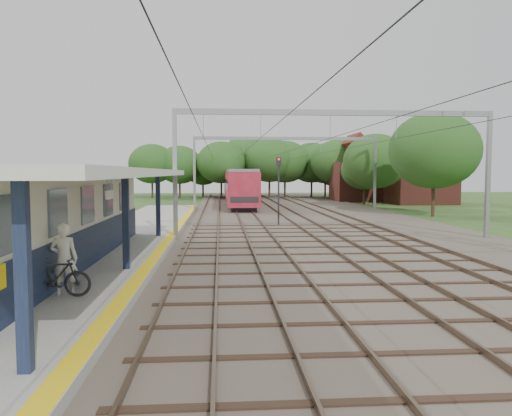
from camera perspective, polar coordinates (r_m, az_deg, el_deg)
name	(u,v)px	position (r m, az deg, el deg)	size (l,w,h in m)	color
ground	(334,329)	(12.22, 8.88, -13.45)	(160.00, 160.00, 0.00)	#2D4C1E
ballast_bed	(299,216)	(42.04, 4.99, -0.90)	(18.00, 90.00, 0.10)	#473D33
platform	(124,242)	(26.04, -14.85, -3.79)	(5.00, 52.00, 0.35)	gray
yellow_stripe	(169,238)	(25.69, -9.91, -3.41)	(0.45, 52.00, 0.01)	yellow
station_building	(47,218)	(19.44, -22.78, -1.05)	(3.41, 18.00, 3.40)	beige
canopy	(69,173)	(18.08, -20.60, 3.73)	(6.40, 20.00, 3.44)	#111B37
rail_tracks	(270,215)	(41.70, 1.60, -0.75)	(11.80, 88.00, 0.15)	brown
catenary_system	(302,148)	(37.17, 5.27, 6.88)	(17.22, 88.00, 7.00)	gray
tree_band	(267,164)	(68.79, 1.29, 5.10)	(31.72, 30.88, 8.82)	#382619
house_near	(421,178)	(62.04, 18.31, 3.22)	(7.00, 6.12, 7.89)	brown
house_far	(364,176)	(66.04, 12.30, 3.59)	(8.00, 6.12, 8.66)	brown
person	(64,259)	(14.53, -21.10, -5.45)	(0.72, 0.47, 1.97)	white
bicycle	(56,277)	(14.39, -21.91, -7.33)	(0.52, 1.83, 1.10)	black
train	(237,185)	(62.42, -2.16, 2.68)	(2.97, 36.99, 3.90)	black
signal_post	(279,181)	(34.17, 2.60, 3.05)	(0.37, 0.31, 4.73)	black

